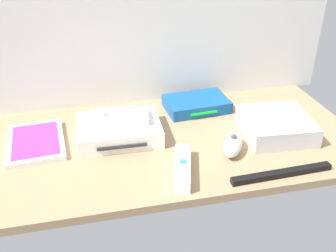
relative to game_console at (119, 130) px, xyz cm
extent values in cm
cube|color=#9E7F5B|center=(12.10, -3.88, -3.20)|extent=(100.00, 48.00, 2.00)
cube|color=white|center=(0.00, 0.03, 0.00)|extent=(21.35, 16.46, 4.40)
cube|color=#2D2D2D|center=(-0.18, -8.17, 0.00)|extent=(12.01, 0.86, 0.80)
cube|color=silver|center=(40.33, -7.36, 0.30)|extent=(18.26, 18.26, 5.00)
cube|color=silver|center=(40.33, -7.36, 2.95)|extent=(17.53, 17.53, 0.30)
cube|color=white|center=(-20.96, 0.91, -1.50)|extent=(15.25, 20.14, 1.40)
cube|color=#B233B2|center=(-20.96, 0.91, -0.72)|extent=(12.57, 17.27, 0.16)
cube|color=#145193|center=(24.07, 11.04, -0.50)|extent=(18.87, 13.35, 3.40)
cube|color=#19D833|center=(24.55, 4.86, -0.50)|extent=(8.01, 1.02, 0.60)
cube|color=white|center=(12.16, -18.60, -0.70)|extent=(7.40, 15.22, 3.00)
cylinder|color=#387FDB|center=(12.16, -18.60, 1.00)|extent=(1.40, 1.40, 0.40)
ellipsoid|color=white|center=(26.21, -12.94, -0.20)|extent=(8.75, 10.87, 4.00)
sphere|color=#4C4C4C|center=(26.21, -12.94, 2.20)|extent=(1.40, 1.40, 1.40)
cube|color=white|center=(0.53, 0.96, 3.20)|extent=(15.11, 9.36, 2.00)
cylinder|color=#99999E|center=(-3.45, 1.35, 4.40)|extent=(2.18, 2.18, 0.40)
cube|color=black|center=(33.42, -24.55, -1.50)|extent=(24.05, 2.68, 1.40)
camera|label=1|loc=(-6.03, -84.68, 49.21)|focal=40.28mm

